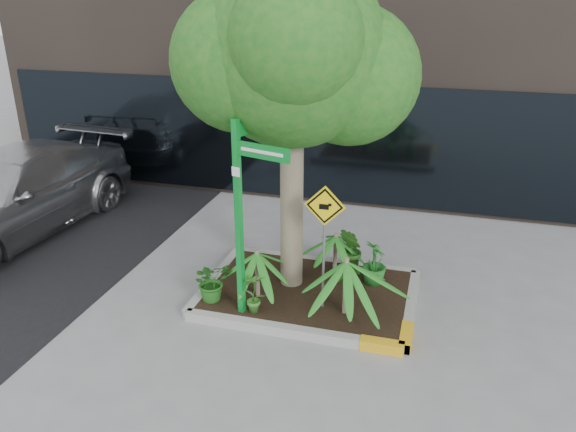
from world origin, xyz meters
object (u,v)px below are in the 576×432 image
(street_sign_post, at_px, (244,202))
(cattle_sign, at_px, (324,227))
(tree, at_px, (292,53))
(parked_car, at_px, (12,194))

(street_sign_post, distance_m, cattle_sign, 1.20)
(tree, distance_m, street_sign_post, 2.17)
(street_sign_post, bearing_deg, tree, 85.22)
(parked_car, height_order, street_sign_post, street_sign_post)
(street_sign_post, height_order, cattle_sign, street_sign_post)
(street_sign_post, relative_size, cattle_sign, 1.58)
(tree, height_order, parked_car, tree)
(parked_car, distance_m, cattle_sign, 6.73)
(parked_car, relative_size, street_sign_post, 1.85)
(tree, bearing_deg, street_sign_post, -111.31)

